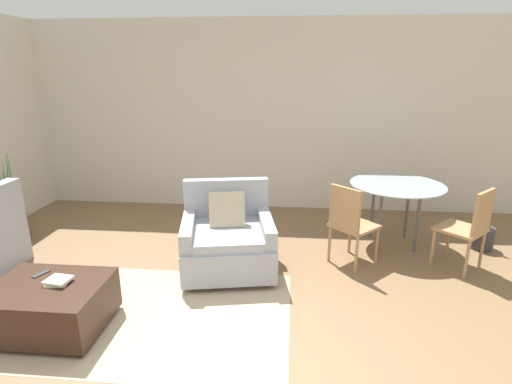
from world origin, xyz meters
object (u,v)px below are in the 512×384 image
(dining_table, at_px, (396,191))
(potted_plant_small, at_px, (483,232))
(book_stack, at_px, (58,281))
(dining_chair_near_left, at_px, (350,220))
(potted_plant, at_px, (11,220))
(dining_chair_near_right, at_px, (470,224))
(tv_remote_primary, at_px, (41,274))
(armchair, at_px, (228,239))
(ottoman, at_px, (49,305))

(dining_table, bearing_deg, potted_plant_small, -1.79)
(book_stack, xyz_separation_m, dining_chair_near_left, (2.48, 1.33, 0.10))
(potted_plant, bearing_deg, dining_table, 4.14)
(potted_plant, xyz_separation_m, dining_chair_near_left, (4.06, -0.27, 0.25))
(potted_plant, height_order, dining_table, potted_plant)
(dining_chair_near_left, relative_size, dining_chair_near_right, 1.00)
(tv_remote_primary, relative_size, dining_chair_near_left, 0.17)
(tv_remote_primary, distance_m, dining_chair_near_left, 2.96)
(dining_chair_near_left, bearing_deg, dining_table, 45.00)
(armchair, distance_m, tv_remote_primary, 1.74)
(book_stack, height_order, dining_chair_near_right, dining_chair_near_right)
(dining_chair_near_left, bearing_deg, tv_remote_primary, -155.98)
(tv_remote_primary, xyz_separation_m, dining_table, (3.32, 1.82, 0.27))
(book_stack, bearing_deg, potted_plant_small, 24.85)
(tv_remote_primary, height_order, potted_plant_small, potted_plant_small)
(ottoman, relative_size, tv_remote_primary, 5.86)
(armchair, xyz_separation_m, dining_chair_near_left, (1.28, 0.21, 0.18))
(dining_chair_near_right, bearing_deg, tv_remote_primary, -162.95)
(ottoman, height_order, tv_remote_primary, tv_remote_primary)
(ottoman, height_order, potted_plant_small, potted_plant_small)
(potted_plant_small, bearing_deg, armchair, -164.95)
(tv_remote_primary, xyz_separation_m, potted_plant_small, (4.35, 1.78, -0.20))
(armchair, height_order, dining_chair_near_right, armchair)
(dining_chair_near_left, bearing_deg, dining_chair_near_right, 0.00)
(dining_chair_near_right, bearing_deg, ottoman, -160.11)
(book_stack, relative_size, potted_plant, 0.18)
(book_stack, xyz_separation_m, tv_remote_primary, (-0.23, 0.13, -0.02))
(tv_remote_primary, bearing_deg, dining_chair_near_left, 24.02)
(potted_plant, relative_size, dining_chair_near_left, 1.30)
(potted_plant, bearing_deg, dining_chair_near_right, -2.96)
(tv_remote_primary, distance_m, potted_plant, 2.01)
(book_stack, relative_size, dining_table, 0.19)
(book_stack, distance_m, tv_remote_primary, 0.26)
(ottoman, xyz_separation_m, potted_plant_small, (4.21, 1.95, -0.02))
(ottoman, height_order, dining_table, dining_table)
(potted_plant, bearing_deg, dining_chair_near_left, -3.85)
(tv_remote_primary, distance_m, dining_table, 3.79)
(potted_plant, distance_m, dining_table, 4.70)
(book_stack, height_order, tv_remote_primary, book_stack)
(ottoman, relative_size, dining_table, 0.82)
(armchair, relative_size, dining_chair_near_right, 1.20)
(book_stack, height_order, potted_plant_small, potted_plant_small)
(ottoman, height_order, potted_plant, potted_plant)
(book_stack, distance_m, potted_plant, 2.26)
(ottoman, xyz_separation_m, potted_plant, (-1.50, 1.64, 0.05))
(potted_plant_small, bearing_deg, tv_remote_primary, -157.72)
(ottoman, relative_size, book_stack, 4.34)
(tv_remote_primary, relative_size, dining_table, 0.14)
(dining_chair_near_right, bearing_deg, dining_chair_near_left, 180.00)
(dining_chair_near_right, distance_m, potted_plant_small, 0.79)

